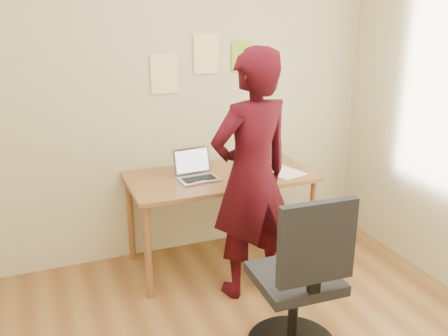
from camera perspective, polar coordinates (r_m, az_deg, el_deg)
name	(u,v)px	position (r m, az deg, el deg)	size (l,w,h in m)	color
room	(259,153)	(2.28, 4.08, 1.75)	(3.58, 3.58, 2.78)	brown
desk	(220,186)	(3.83, -0.44, -2.03)	(1.40, 0.70, 0.74)	brown
laptop	(196,172)	(3.73, -3.22, -0.44)	(0.31, 0.28, 0.21)	#ADADB4
paper_sheet	(282,171)	(3.91, 6.69, -0.39)	(0.23, 0.33, 0.00)	white
phone	(251,181)	(3.68, 3.09, -1.44)	(0.07, 0.13, 0.01)	black
wall_note_left	(164,74)	(3.87, -6.83, 10.65)	(0.21, 0.00, 0.30)	#FDE597
wall_note_mid	(207,54)	(3.95, -2.01, 12.90)	(0.21, 0.00, 0.30)	#FDE597
wall_note_right	(242,57)	(4.06, 2.13, 12.61)	(0.18, 0.00, 0.24)	#8ABE2A
office_chair	(300,289)	(2.96, 8.67, -13.52)	(0.54, 0.54, 1.04)	black
person	(251,177)	(3.39, 3.14, -0.98)	(0.64, 0.42, 1.74)	#33070E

